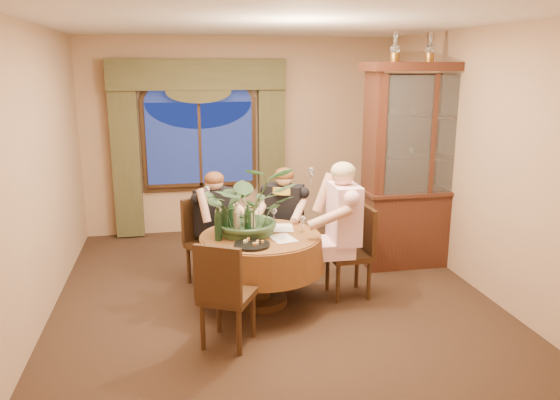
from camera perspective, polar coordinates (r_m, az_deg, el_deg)
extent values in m
plane|color=black|center=(5.99, -0.88, -9.77)|extent=(5.00, 5.00, 0.00)
plane|color=#A5805F|center=(8.02, -4.10, 6.69)|extent=(4.50, 0.00, 4.50)
plane|color=#A5805F|center=(6.37, 19.48, 4.02)|extent=(0.00, 5.00, 5.00)
plane|color=white|center=(5.50, -0.99, 18.01)|extent=(5.00, 5.00, 0.00)
cube|color=#403E21|center=(7.91, -15.81, 4.47)|extent=(0.38, 0.14, 2.32)
cube|color=#403E21|center=(8.00, -0.90, 5.11)|extent=(0.38, 0.14, 2.32)
cylinder|color=maroon|center=(5.62, -2.02, -7.29)|extent=(1.51, 1.51, 0.75)
cube|color=#331810|center=(6.80, 14.66, 3.42)|extent=(1.50, 0.59, 2.44)
cube|color=black|center=(5.84, 7.16, -5.47)|extent=(0.44, 0.44, 0.96)
cube|color=black|center=(6.37, 0.06, -3.69)|extent=(0.56, 0.56, 0.96)
cube|color=black|center=(6.16, -7.39, -4.43)|extent=(0.59, 0.59, 0.96)
cube|color=black|center=(4.84, -5.48, -9.62)|extent=(0.57, 0.57, 0.96)
imported|color=#375B36|center=(5.43, -3.22, 2.78)|extent=(0.94, 1.05, 0.82)
imported|color=#42552A|center=(5.45, -1.84, -3.55)|extent=(0.14, 0.14, 0.04)
cylinder|color=black|center=(5.15, -2.95, -4.72)|extent=(0.34, 0.34, 0.02)
cylinder|color=black|center=(5.42, -5.85, -2.15)|extent=(0.07, 0.07, 0.33)
cylinder|color=tan|center=(5.44, -4.56, -2.05)|extent=(0.07, 0.07, 0.33)
cylinder|color=black|center=(5.61, -5.11, -1.55)|extent=(0.07, 0.07, 0.33)
cylinder|color=tan|center=(5.50, -6.43, -1.93)|extent=(0.07, 0.07, 0.33)
cylinder|color=black|center=(5.30, -6.50, -2.52)|extent=(0.07, 0.07, 0.33)
cylinder|color=black|center=(5.38, -3.38, -2.20)|extent=(0.07, 0.07, 0.33)
cube|color=white|center=(5.37, 0.28, -4.03)|extent=(0.27, 0.34, 0.00)
cube|color=white|center=(5.71, 0.29, -2.92)|extent=(0.25, 0.33, 0.00)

